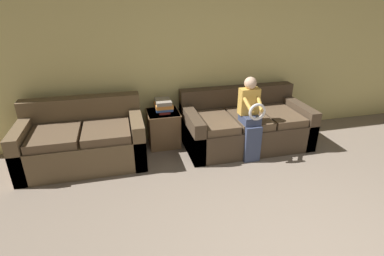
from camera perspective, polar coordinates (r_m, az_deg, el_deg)
name	(u,v)px	position (r m, az deg, el deg)	size (l,w,h in m)	color
wall_back	(215,55)	(4.73, 4.46, 13.62)	(7.73, 0.06, 2.55)	#DBCC7F
couch_main	(244,125)	(4.66, 9.94, 0.49)	(1.85, 1.00, 0.81)	#473828
couch_side	(84,141)	(4.33, -19.94, -2.39)	(1.60, 0.91, 0.84)	brown
child_left_seated	(251,115)	(4.13, 11.12, 2.35)	(0.27, 0.37, 1.14)	#384260
side_shelf	(164,128)	(4.57, -5.43, 0.01)	(0.47, 0.47, 0.53)	brown
book_stack	(163,106)	(4.42, -5.47, 4.28)	(0.25, 0.30, 0.19)	#BC3833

